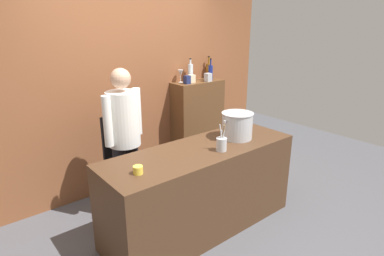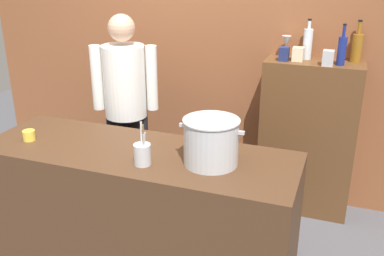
% 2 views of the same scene
% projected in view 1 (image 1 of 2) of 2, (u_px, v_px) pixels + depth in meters
% --- Properties ---
extents(ground_plane, '(8.00, 8.00, 0.00)m').
position_uv_depth(ground_plane, '(200.00, 226.00, 3.49)').
color(ground_plane, '#4C4C51').
extents(brick_back_panel, '(4.40, 0.10, 3.00)m').
position_uv_depth(brick_back_panel, '(129.00, 72.00, 4.05)').
color(brick_back_panel, brown).
rests_on(brick_back_panel, ground_plane).
extents(prep_counter, '(2.07, 0.70, 0.90)m').
position_uv_depth(prep_counter, '(201.00, 189.00, 3.35)').
color(prep_counter, '#472D1C').
rests_on(prep_counter, ground_plane).
extents(bar_cabinet, '(0.76, 0.32, 1.30)m').
position_uv_depth(bar_cabinet, '(198.00, 125.00, 4.74)').
color(bar_cabinet, brown).
rests_on(bar_cabinet, ground_plane).
extents(chef, '(0.51, 0.40, 1.66)m').
position_uv_depth(chef, '(124.00, 134.00, 3.44)').
color(chef, black).
rests_on(chef, ground_plane).
extents(stockpot_large, '(0.40, 0.34, 0.28)m').
position_uv_depth(stockpot_large, '(237.00, 126.00, 3.46)').
color(stockpot_large, '#B7BABF').
rests_on(stockpot_large, prep_counter).
extents(utensil_crock, '(0.10, 0.10, 0.27)m').
position_uv_depth(utensil_crock, '(221.00, 144.00, 3.14)').
color(utensil_crock, '#B7BABF').
rests_on(utensil_crock, prep_counter).
extents(butter_jar, '(0.08, 0.08, 0.07)m').
position_uv_depth(butter_jar, '(138.00, 170.00, 2.67)').
color(butter_jar, yellow).
rests_on(butter_jar, prep_counter).
extents(wine_bottle_cobalt, '(0.06, 0.06, 0.31)m').
position_uv_depth(wine_bottle_cobalt, '(210.00, 72.00, 4.57)').
color(wine_bottle_cobalt, navy).
rests_on(wine_bottle_cobalt, bar_cabinet).
extents(wine_bottle_clear, '(0.07, 0.07, 0.31)m').
position_uv_depth(wine_bottle_clear, '(190.00, 72.00, 4.50)').
color(wine_bottle_clear, silver).
rests_on(wine_bottle_clear, bar_cabinet).
extents(wine_bottle_amber, '(0.08, 0.08, 0.32)m').
position_uv_depth(wine_bottle_amber, '(209.00, 70.00, 4.75)').
color(wine_bottle_amber, '#8C5919').
rests_on(wine_bottle_amber, bar_cabinet).
extents(wine_glass_tall, '(0.08, 0.08, 0.17)m').
position_uv_depth(wine_glass_tall, '(181.00, 73.00, 4.41)').
color(wine_glass_tall, silver).
rests_on(wine_glass_tall, bar_cabinet).
extents(spice_tin_navy, '(0.07, 0.07, 0.11)m').
position_uv_depth(spice_tin_navy, '(187.00, 80.00, 4.34)').
color(spice_tin_navy, navy).
rests_on(spice_tin_navy, bar_cabinet).
extents(spice_tin_cream, '(0.08, 0.08, 0.11)m').
position_uv_depth(spice_tin_cream, '(191.00, 79.00, 4.43)').
color(spice_tin_cream, beige).
rests_on(spice_tin_cream, bar_cabinet).
extents(spice_tin_silver, '(0.08, 0.08, 0.12)m').
position_uv_depth(spice_tin_silver, '(208.00, 77.00, 4.50)').
color(spice_tin_silver, '#B2B2B7').
rests_on(spice_tin_silver, bar_cabinet).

